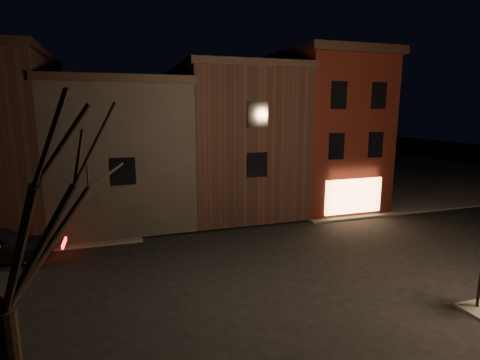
% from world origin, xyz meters
% --- Properties ---
extents(ground, '(120.00, 120.00, 0.00)m').
position_xyz_m(ground, '(0.00, 0.00, 0.00)').
color(ground, black).
rests_on(ground, ground).
extents(sidewalk_far_right, '(30.00, 30.00, 0.12)m').
position_xyz_m(sidewalk_far_right, '(20.00, 20.00, 0.06)').
color(sidewalk_far_right, '#2D2B28').
rests_on(sidewalk_far_right, ground).
extents(corner_building, '(6.50, 8.50, 10.50)m').
position_xyz_m(corner_building, '(8.00, 9.47, 5.40)').
color(corner_building, '#3D100A').
rests_on(corner_building, ground).
extents(row_building_a, '(7.30, 10.30, 9.40)m').
position_xyz_m(row_building_a, '(1.50, 10.50, 4.83)').
color(row_building_a, black).
rests_on(row_building_a, ground).
extents(row_building_b, '(7.80, 10.30, 8.40)m').
position_xyz_m(row_building_b, '(-5.75, 10.50, 4.33)').
color(row_building_b, black).
rests_on(row_building_b, ground).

